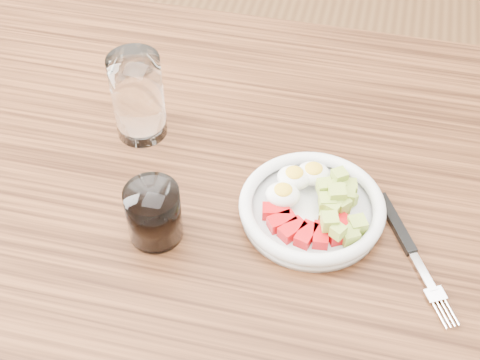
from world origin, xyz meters
The scene contains 5 objects.
dining_table centered at (0.00, 0.00, 0.67)m, with size 1.50×0.90×0.77m.
bowl centered at (0.09, 0.00, 0.79)m, with size 0.20×0.20×0.05m.
fork centered at (0.22, -0.02, 0.77)m, with size 0.12×0.20×0.01m.
water_glass centered at (-0.19, 0.10, 0.84)m, with size 0.08×0.08×0.14m, color white.
coffee_glass centered at (-0.10, -0.08, 0.81)m, with size 0.07×0.07×0.08m.
Camera 1 is at (0.13, -0.60, 1.47)m, focal length 50.00 mm.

